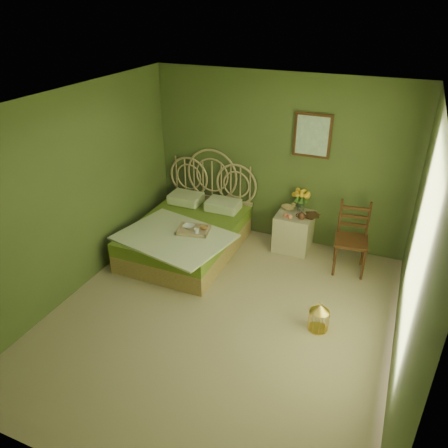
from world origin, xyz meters
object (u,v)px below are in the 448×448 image
at_px(chair, 353,233).
at_px(birdcage, 319,317).
at_px(bed, 188,233).
at_px(nightstand, 294,227).

relative_size(chair, birdcage, 2.85).
height_order(chair, birdcage, chair).
distance_m(bed, birdcage, 2.47).
xyz_separation_m(bed, birdcage, (2.25, -1.02, -0.12)).
bearing_deg(chair, birdcage, -102.26).
relative_size(bed, birdcage, 6.06).
bearing_deg(bed, birdcage, -24.47).
bearing_deg(birdcage, chair, 85.37).
xyz_separation_m(nightstand, birdcage, (0.77, -1.73, -0.19)).
xyz_separation_m(bed, chair, (2.37, 0.48, 0.27)).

